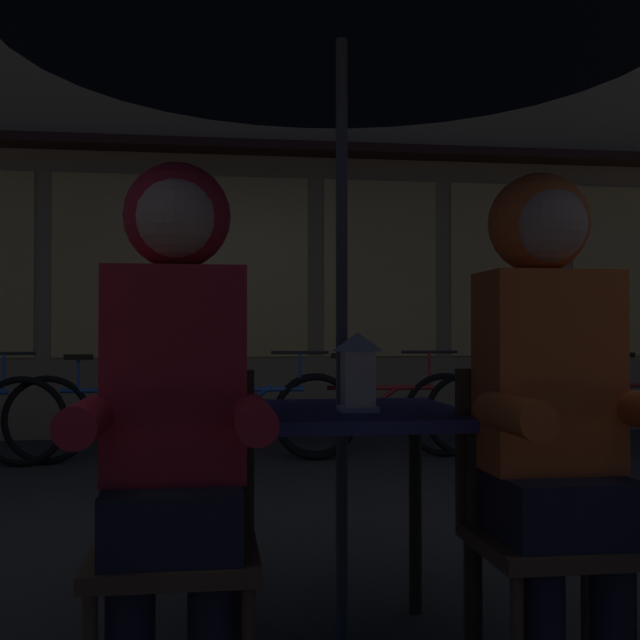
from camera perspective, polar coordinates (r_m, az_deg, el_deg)
cafe_table at (r=2.42m, az=1.59°, el=-8.80°), size 0.72×0.72×0.74m
lantern at (r=2.31m, az=2.75°, el=-3.63°), size 0.11×0.11×0.23m
chair_left at (r=2.06m, az=-10.38°, el=-14.40°), size 0.40×0.40×0.87m
chair_right at (r=2.23m, az=15.80°, el=-13.31°), size 0.40×0.40×0.87m
person_left_hooded at (r=1.95m, az=-10.42°, el=-4.53°), size 0.45×0.56×1.40m
person_right_hooded at (r=2.13m, az=16.37°, el=-4.20°), size 0.45×0.56×1.40m
shopfront_building at (r=8.06m, az=-5.18°, el=14.26°), size 10.00×0.93×6.20m
bicycle_second at (r=6.11m, az=-14.46°, el=-6.80°), size 1.68×0.10×0.84m
bicycle_third at (r=6.04m, az=-5.18°, el=-6.90°), size 1.68×0.08×0.84m
bicycle_fourth at (r=6.24m, az=4.34°, el=-6.70°), size 1.68×0.22×0.84m
bicycle_fifth at (r=6.53m, az=14.71°, el=-6.42°), size 1.68×0.09×0.84m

